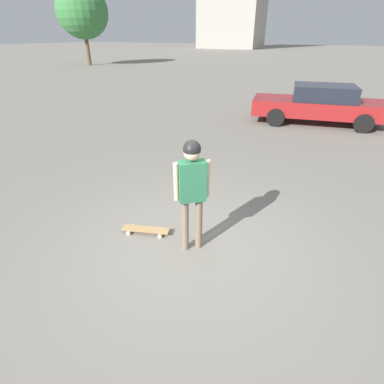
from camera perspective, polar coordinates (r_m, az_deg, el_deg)
The scene contains 5 objects.
ground_plane at distance 4.89m, azimuth -0.00°, elevation -10.47°, with size 220.00×220.00×0.00m, color gray.
person at distance 4.27m, azimuth -0.00°, elevation 1.79°, with size 0.42×0.41×1.78m.
skateboard at distance 5.23m, azimuth -8.83°, elevation -7.11°, with size 0.83×0.44×0.08m.
car_parked_near at distance 12.59m, azimuth 23.08°, elevation 15.19°, with size 5.01×2.68×1.41m.
tree_distant at distance 37.86m, azimuth -20.19°, elevation 29.58°, with size 5.28×5.28×7.78m.
Camera 1 is at (-1.81, 3.38, 3.03)m, focal length 28.00 mm.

